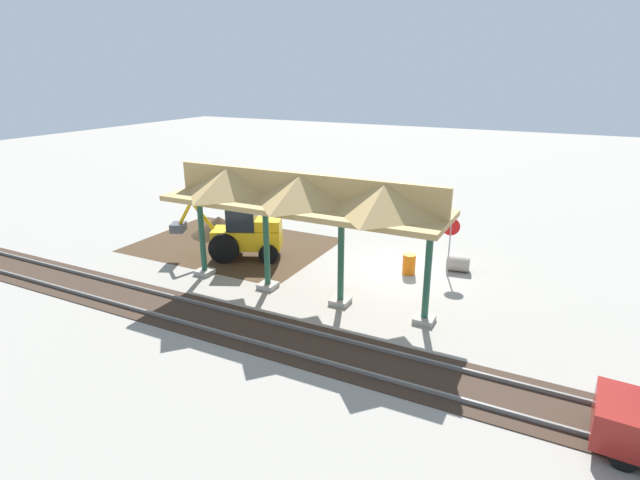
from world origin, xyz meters
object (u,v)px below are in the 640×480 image
object	(u,v)px
stop_sign	(450,234)
traffic_barrel	(409,264)
concrete_pipe	(458,263)
backhoe	(244,232)

from	to	relation	value
stop_sign	traffic_barrel	size ratio (longest dim) A/B	2.85
stop_sign	traffic_barrel	bearing A→B (deg)	23.40
stop_sign	concrete_pipe	size ratio (longest dim) A/B	2.41
backhoe	traffic_barrel	world-z (taller)	backhoe
stop_sign	backhoe	size ratio (longest dim) A/B	0.50
stop_sign	traffic_barrel	xyz separation A→B (m)	(1.53, 0.66, -1.41)
concrete_pipe	traffic_barrel	size ratio (longest dim) A/B	1.18
traffic_barrel	concrete_pipe	bearing A→B (deg)	-144.50
concrete_pipe	backhoe	bearing A→B (deg)	17.05
stop_sign	traffic_barrel	world-z (taller)	stop_sign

